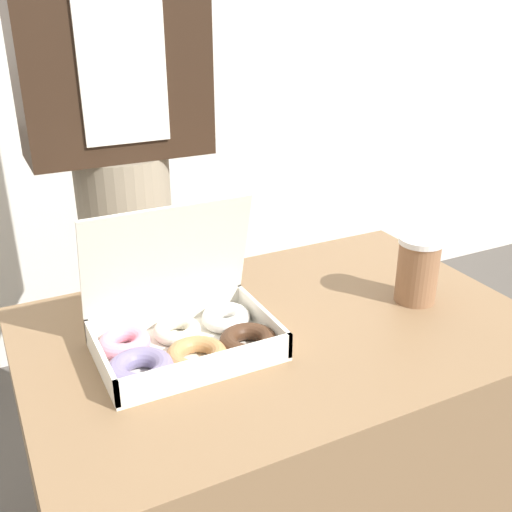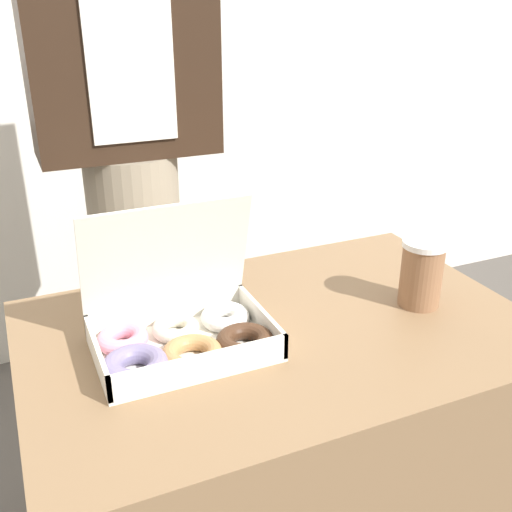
# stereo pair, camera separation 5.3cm
# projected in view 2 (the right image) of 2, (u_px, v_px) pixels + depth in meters

# --- Properties ---
(table) EXTENTS (0.98, 0.65, 0.72)m
(table) POSITION_uv_depth(u_px,v_px,m) (278.00, 467.00, 1.32)
(table) COLOR brown
(table) RESTS_ON ground_plane
(donut_box) EXTENTS (0.35, 0.25, 0.26)m
(donut_box) POSITION_uv_depth(u_px,v_px,m) (181.00, 332.00, 1.08)
(donut_box) COLOR white
(donut_box) RESTS_ON table
(coffee_cup) EXTENTS (0.09, 0.09, 0.14)m
(coffee_cup) POSITION_uv_depth(u_px,v_px,m) (421.00, 273.00, 1.22)
(coffee_cup) COLOR #8C6042
(coffee_cup) RESTS_ON table
(person_customer) EXTENTS (0.42, 0.23, 1.81)m
(person_customer) POSITION_uv_depth(u_px,v_px,m) (128.00, 137.00, 1.43)
(person_customer) COLOR gray
(person_customer) RESTS_ON ground_plane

